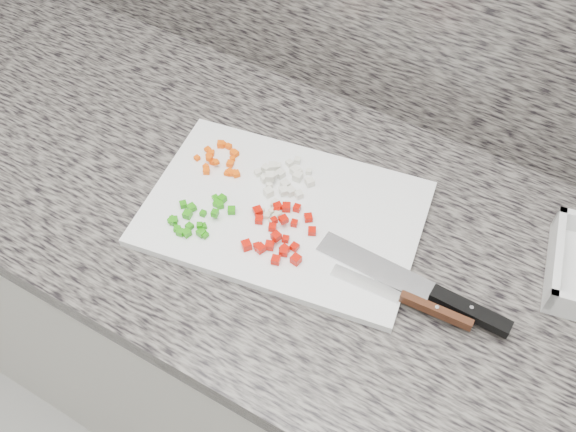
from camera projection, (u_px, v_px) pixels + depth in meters
name	position (u px, v px, depth m)	size (l,w,h in m)	color
cabinet	(309.00, 353.00, 1.41)	(3.92, 0.62, 0.86)	silver
countertop	(316.00, 230.00, 1.06)	(3.96, 0.64, 0.04)	#646058
cutting_board	(284.00, 213.00, 1.04)	(0.44, 0.29, 0.01)	white
carrot_pile	(222.00, 160.00, 1.10)	(0.09, 0.08, 0.02)	#F65305
onion_pile	(283.00, 179.00, 1.07)	(0.10, 0.11, 0.02)	silver
green_pepper_pile	(199.00, 216.00, 1.02)	(0.09, 0.10, 0.02)	#228C0C
red_pepper_pile	(279.00, 233.00, 1.00)	(0.12, 0.12, 0.02)	#BF0D02
garlic_pile	(272.00, 212.00, 1.03)	(0.04, 0.05, 0.01)	beige
chef_knife	(436.00, 295.00, 0.93)	(0.30, 0.05, 0.02)	silver
paring_knife	(418.00, 303.00, 0.92)	(0.22, 0.03, 0.02)	silver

